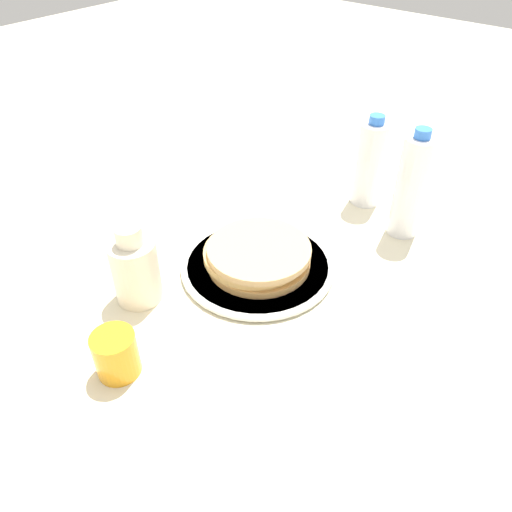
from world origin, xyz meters
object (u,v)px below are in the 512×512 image
juice_glass (116,354)px  water_bottle_mid (411,187)px  cream_jug (135,268)px  water_bottle_near (370,163)px  plate (256,267)px  pancake_stack (258,255)px

juice_glass → water_bottle_mid: 0.62m
juice_glass → cream_jug: (-0.10, 0.13, 0.03)m
water_bottle_near → juice_glass: bearing=-94.2°
plate → cream_jug: cream_jug is taller
cream_jug → water_bottle_near: (0.15, 0.52, 0.03)m
water_bottle_near → water_bottle_mid: (0.12, -0.05, 0.01)m
juice_glass → cream_jug: 0.16m
pancake_stack → water_bottle_mid: 0.33m
plate → water_bottle_near: water_bottle_near is taller
cream_jug → water_bottle_near: bearing=74.1°
plate → cream_jug: bearing=-121.2°
juice_glass → water_bottle_near: (0.05, 0.65, 0.06)m
plate → juice_glass: 0.31m
plate → water_bottle_mid: 0.34m
cream_jug → water_bottle_near: 0.54m
pancake_stack → water_bottle_near: water_bottle_near is taller
pancake_stack → juice_glass: 0.31m
water_bottle_mid → water_bottle_near: bearing=155.7°
plate → water_bottle_mid: bearing=61.7°
plate → water_bottle_mid: size_ratio=1.27×
cream_jug → pancake_stack: bearing=59.5°
plate → cream_jug: size_ratio=1.92×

